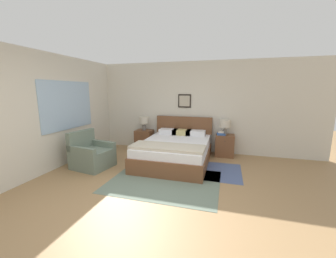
% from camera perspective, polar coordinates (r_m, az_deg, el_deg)
% --- Properties ---
extents(ground_plane, '(16.00, 16.00, 0.00)m').
position_cam_1_polar(ground_plane, '(3.51, -6.48, -20.01)').
color(ground_plane, '#99754C').
extents(wall_back, '(7.51, 0.09, 2.60)m').
position_cam_1_polar(wall_back, '(6.12, 4.84, 6.04)').
color(wall_back, beige).
rests_on(wall_back, ground_plane).
extents(wall_left, '(0.08, 5.57, 2.60)m').
position_cam_1_polar(wall_left, '(5.78, -24.84, 4.89)').
color(wall_left, beige).
rests_on(wall_left, ground_plane).
extents(area_rug_main, '(2.15, 1.63, 0.01)m').
position_cam_1_polar(area_rug_main, '(4.23, -1.09, -14.28)').
color(area_rug_main, slate).
rests_on(area_rug_main, ground_plane).
extents(area_rug_bedside, '(0.81, 1.16, 0.01)m').
position_cam_1_polar(area_rug_bedside, '(4.83, 14.89, -11.36)').
color(area_rug_bedside, '#47567F').
rests_on(area_rug_bedside, ground_plane).
extents(bed, '(1.64, 2.15, 1.03)m').
position_cam_1_polar(bed, '(5.21, 2.01, -5.93)').
color(bed, brown).
rests_on(bed, ground_plane).
extents(armchair, '(0.90, 0.86, 0.85)m').
position_cam_1_polar(armchair, '(5.19, -20.45, -6.84)').
color(armchair, slate).
rests_on(armchair, ground_plane).
extents(nightstand_near_window, '(0.50, 0.44, 0.60)m').
position_cam_1_polar(nightstand_near_window, '(6.35, -6.59, -2.98)').
color(nightstand_near_window, brown).
rests_on(nightstand_near_window, ground_plane).
extents(nightstand_by_door, '(0.50, 0.44, 0.60)m').
position_cam_1_polar(nightstand_by_door, '(5.88, 15.43, -4.40)').
color(nightstand_by_door, brown).
rests_on(nightstand_by_door, ground_plane).
extents(table_lamp_near_window, '(0.28, 0.28, 0.41)m').
position_cam_1_polar(table_lamp_near_window, '(6.25, -6.66, 2.24)').
color(table_lamp_near_window, slate).
rests_on(table_lamp_near_window, nightstand_near_window).
extents(table_lamp_by_door, '(0.28, 0.28, 0.41)m').
position_cam_1_polar(table_lamp_by_door, '(5.77, 15.55, 1.24)').
color(table_lamp_by_door, slate).
rests_on(table_lamp_by_door, nightstand_by_door).
extents(book_thick_bottom, '(0.24, 0.26, 0.04)m').
position_cam_1_polar(book_thick_bottom, '(5.77, 14.47, -1.38)').
color(book_thick_bottom, '#335693').
rests_on(book_thick_bottom, nightstand_by_door).
extents(book_hardcover_middle, '(0.15, 0.23, 0.03)m').
position_cam_1_polar(book_hardcover_middle, '(5.76, 14.48, -1.05)').
color(book_hardcover_middle, '#335693').
rests_on(book_hardcover_middle, book_thick_bottom).
extents(book_novel_upper, '(0.14, 0.23, 0.03)m').
position_cam_1_polar(book_novel_upper, '(5.76, 14.50, -0.75)').
color(book_novel_upper, silver).
rests_on(book_novel_upper, book_hardcover_middle).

